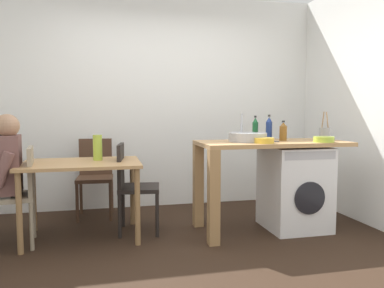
{
  "coord_description": "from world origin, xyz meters",
  "views": [
    {
      "loc": [
        -0.64,
        -3.07,
        1.22
      ],
      "look_at": [
        0.18,
        0.45,
        0.91
      ],
      "focal_mm": 34.98,
      "sensor_mm": 36.0,
      "label": 1
    }
  ],
  "objects_px": {
    "colander": "(324,139)",
    "washing_machine": "(294,188)",
    "bottle_tall_green": "(255,129)",
    "bottle_squat_brown": "(269,129)",
    "dining_table": "(82,172)",
    "vase": "(98,148)",
    "chair_spare_by_wall": "(95,173)",
    "chair_person_seat": "(19,190)",
    "bottle_clear_small": "(283,132)",
    "mixing_bowl": "(264,140)",
    "chair_opposite": "(132,183)",
    "utensil_crock": "(325,133)"
  },
  "relations": [
    {
      "from": "colander",
      "to": "washing_machine",
      "type": "bearing_deg",
      "value": 130.74
    },
    {
      "from": "bottle_tall_green",
      "to": "bottle_squat_brown",
      "type": "distance_m",
      "value": 0.15
    },
    {
      "from": "dining_table",
      "to": "vase",
      "type": "bearing_deg",
      "value": 33.69
    },
    {
      "from": "chair_spare_by_wall",
      "to": "bottle_tall_green",
      "type": "xyz_separation_m",
      "value": [
        1.71,
        -0.69,
        0.53
      ]
    },
    {
      "from": "dining_table",
      "to": "chair_person_seat",
      "type": "xyz_separation_m",
      "value": [
        -0.55,
        -0.09,
        -0.14
      ]
    },
    {
      "from": "bottle_clear_small",
      "to": "mixing_bowl",
      "type": "distance_m",
      "value": 0.42
    },
    {
      "from": "washing_machine",
      "to": "bottle_tall_green",
      "type": "height_order",
      "value": "bottle_tall_green"
    },
    {
      "from": "bottle_squat_brown",
      "to": "vase",
      "type": "bearing_deg",
      "value": 176.22
    },
    {
      "from": "chair_spare_by_wall",
      "to": "mixing_bowl",
      "type": "bearing_deg",
      "value": 146.95
    },
    {
      "from": "dining_table",
      "to": "washing_machine",
      "type": "height_order",
      "value": "washing_machine"
    },
    {
      "from": "bottle_tall_green",
      "to": "bottle_clear_small",
      "type": "relative_size",
      "value": 1.24
    },
    {
      "from": "chair_opposite",
      "to": "bottle_squat_brown",
      "type": "distance_m",
      "value": 1.54
    },
    {
      "from": "chair_person_seat",
      "to": "bottle_tall_green",
      "type": "xyz_separation_m",
      "value": [
        2.36,
        0.17,
        0.53
      ]
    },
    {
      "from": "bottle_squat_brown",
      "to": "vase",
      "type": "distance_m",
      "value": 1.79
    },
    {
      "from": "bottle_squat_brown",
      "to": "mixing_bowl",
      "type": "xyz_separation_m",
      "value": [
        -0.22,
        -0.38,
        -0.09
      ]
    },
    {
      "from": "bottle_tall_green",
      "to": "bottle_squat_brown",
      "type": "xyz_separation_m",
      "value": [
        0.11,
        -0.1,
        0.01
      ]
    },
    {
      "from": "washing_machine",
      "to": "chair_spare_by_wall",
      "type": "bearing_deg",
      "value": 154.55
    },
    {
      "from": "dining_table",
      "to": "bottle_tall_green",
      "type": "relative_size",
      "value": 4.28
    },
    {
      "from": "chair_person_seat",
      "to": "bottle_clear_small",
      "type": "height_order",
      "value": "bottle_clear_small"
    },
    {
      "from": "chair_spare_by_wall",
      "to": "bottle_clear_small",
      "type": "distance_m",
      "value": 2.19
    },
    {
      "from": "dining_table",
      "to": "chair_person_seat",
      "type": "bearing_deg",
      "value": -170.54
    },
    {
      "from": "bottle_tall_green",
      "to": "utensil_crock",
      "type": "height_order",
      "value": "utensil_crock"
    },
    {
      "from": "chair_spare_by_wall",
      "to": "mixing_bowl",
      "type": "xyz_separation_m",
      "value": [
        1.6,
        -1.17,
        0.44
      ]
    },
    {
      "from": "chair_opposite",
      "to": "utensil_crock",
      "type": "xyz_separation_m",
      "value": [
        2.03,
        -0.2,
        0.48
      ]
    },
    {
      "from": "chair_opposite",
      "to": "bottle_tall_green",
      "type": "relative_size",
      "value": 3.5
    },
    {
      "from": "chair_person_seat",
      "to": "dining_table",
      "type": "bearing_deg",
      "value": -87.48
    },
    {
      "from": "chair_spare_by_wall",
      "to": "dining_table",
      "type": "bearing_deg",
      "value": 85.44
    },
    {
      "from": "bottle_clear_small",
      "to": "bottle_tall_green",
      "type": "bearing_deg",
      "value": 134.85
    },
    {
      "from": "chair_person_seat",
      "to": "utensil_crock",
      "type": "distance_m",
      "value": 3.09
    },
    {
      "from": "washing_machine",
      "to": "utensil_crock",
      "type": "distance_m",
      "value": 0.67
    },
    {
      "from": "bottle_squat_brown",
      "to": "bottle_clear_small",
      "type": "xyz_separation_m",
      "value": [
        0.1,
        -0.12,
        -0.03
      ]
    },
    {
      "from": "chair_person_seat",
      "to": "vase",
      "type": "relative_size",
      "value": 3.57
    },
    {
      "from": "bottle_tall_green",
      "to": "colander",
      "type": "bearing_deg",
      "value": -43.69
    },
    {
      "from": "chair_opposite",
      "to": "colander",
      "type": "relative_size",
      "value": 4.5
    },
    {
      "from": "bottle_clear_small",
      "to": "colander",
      "type": "distance_m",
      "value": 0.41
    },
    {
      "from": "chair_person_seat",
      "to": "mixing_bowl",
      "type": "xyz_separation_m",
      "value": [
        2.25,
        -0.3,
        0.44
      ]
    },
    {
      "from": "dining_table",
      "to": "bottle_squat_brown",
      "type": "height_order",
      "value": "bottle_squat_brown"
    },
    {
      "from": "bottle_clear_small",
      "to": "chair_opposite",
      "type": "bearing_deg",
      "value": 172.74
    },
    {
      "from": "chair_person_seat",
      "to": "washing_machine",
      "type": "distance_m",
      "value": 2.69
    },
    {
      "from": "chair_spare_by_wall",
      "to": "chair_person_seat",
      "type": "bearing_deg",
      "value": 56.17
    },
    {
      "from": "bottle_clear_small",
      "to": "mixing_bowl",
      "type": "bearing_deg",
      "value": -142.0
    },
    {
      "from": "chair_person_seat",
      "to": "colander",
      "type": "bearing_deg",
      "value": -103.32
    },
    {
      "from": "washing_machine",
      "to": "vase",
      "type": "bearing_deg",
      "value": 171.58
    },
    {
      "from": "mixing_bowl",
      "to": "bottle_clear_small",
      "type": "bearing_deg",
      "value": 38.0
    },
    {
      "from": "utensil_crock",
      "to": "colander",
      "type": "distance_m",
      "value": 0.33
    },
    {
      "from": "washing_machine",
      "to": "bottle_squat_brown",
      "type": "relative_size",
      "value": 3.2
    },
    {
      "from": "bottle_clear_small",
      "to": "vase",
      "type": "bearing_deg",
      "value": 172.79
    },
    {
      "from": "chair_opposite",
      "to": "colander",
      "type": "xyz_separation_m",
      "value": [
        1.85,
        -0.47,
        0.44
      ]
    },
    {
      "from": "chair_person_seat",
      "to": "mixing_bowl",
      "type": "relative_size",
      "value": 4.73
    },
    {
      "from": "bottle_tall_green",
      "to": "vase",
      "type": "height_order",
      "value": "bottle_tall_green"
    }
  ]
}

